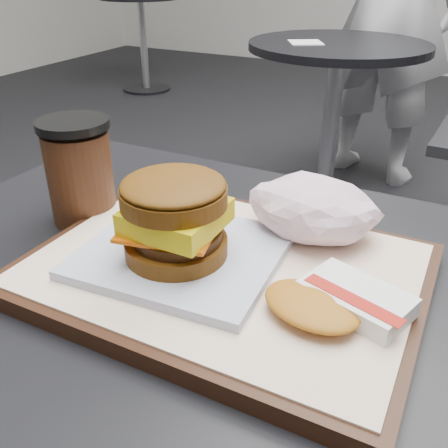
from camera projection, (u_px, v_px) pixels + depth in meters
customer_table at (223, 423)px, 0.57m from camera, size 0.80×0.60×0.77m
serving_tray at (224, 271)px, 0.50m from camera, size 0.38×0.28×0.02m
breakfast_sandwich at (177, 226)px, 0.48m from camera, size 0.20×0.18×0.09m
hash_brown at (336, 301)px, 0.42m from camera, size 0.13×0.11×0.02m
crumpled_wrapper at (313, 208)px, 0.53m from camera, size 0.14×0.11×0.06m
coffee_cup at (80, 172)px, 0.59m from camera, size 0.08×0.08×0.12m
neighbor_table at (334, 94)px, 2.01m from camera, size 0.70×0.70×0.75m
napkin at (306, 42)px, 1.89m from camera, size 0.16×0.16×0.00m
bg_table_mid at (142, 20)px, 4.04m from camera, size 0.66×0.66×0.75m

